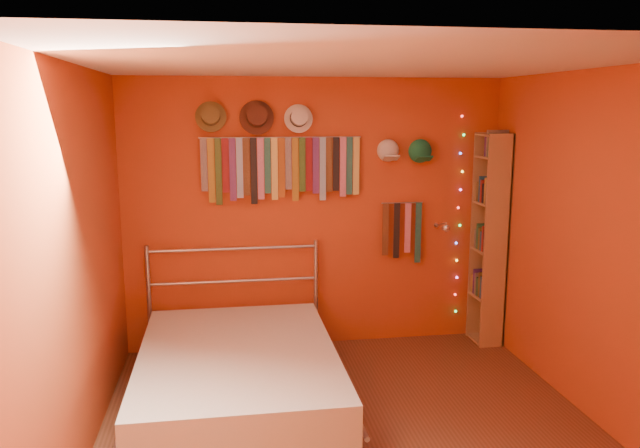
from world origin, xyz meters
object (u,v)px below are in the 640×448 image
bed (238,375)px  bookshelf (493,238)px  tie_rack (281,166)px  reading_lamp (444,227)px

bed → bookshelf: bearing=21.3°
tie_rack → bookshelf: size_ratio=0.72×
tie_rack → reading_lamp: bearing=-6.9°
bookshelf → bed: bearing=-158.6°
tie_rack → bed: bearing=-112.0°
reading_lamp → bookshelf: bookshelf is taller
tie_rack → bookshelf: bearing=-4.5°
tie_rack → reading_lamp: 1.61m
reading_lamp → bed: size_ratio=0.15×
reading_lamp → bookshelf: size_ratio=0.16×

